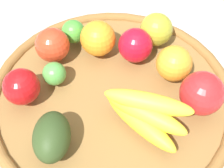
% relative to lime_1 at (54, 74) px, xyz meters
% --- Properties ---
extents(ground_plane, '(2.40, 2.40, 0.00)m').
position_rel_lime_1_xyz_m(ground_plane, '(-0.01, -0.11, -0.06)').
color(ground_plane, '#C2AAA1').
rests_on(ground_plane, ground).
extents(basket, '(0.47, 0.47, 0.04)m').
position_rel_lime_1_xyz_m(basket, '(-0.01, -0.11, -0.04)').
color(basket, olive).
rests_on(basket, ground_plane).
extents(lime_1, '(0.06, 0.06, 0.04)m').
position_rel_lime_1_xyz_m(lime_1, '(0.00, 0.00, 0.00)').
color(lime_1, '#4E9C43').
rests_on(lime_1, basket).
extents(banana_bunch, '(0.12, 0.16, 0.06)m').
position_rel_lime_1_xyz_m(banana_bunch, '(-0.07, -0.17, 0.01)').
color(banana_bunch, yellow).
rests_on(banana_bunch, basket).
extents(apple_2, '(0.09, 0.09, 0.07)m').
position_rel_lime_1_xyz_m(apple_2, '(0.08, -0.14, 0.01)').
color(apple_2, red).
rests_on(apple_2, basket).
extents(apple_4, '(0.08, 0.08, 0.07)m').
position_rel_lime_1_xyz_m(apple_4, '(0.06, 0.02, 0.01)').
color(apple_4, red).
rests_on(apple_4, basket).
extents(apple_0, '(0.11, 0.11, 0.08)m').
position_rel_lime_1_xyz_m(apple_0, '(-0.02, -0.27, 0.02)').
color(apple_0, red).
rests_on(apple_0, basket).
extents(orange_0, '(0.10, 0.10, 0.07)m').
position_rel_lime_1_xyz_m(orange_0, '(0.09, -0.07, 0.01)').
color(orange_0, orange).
rests_on(orange_0, basket).
extents(orange_1, '(0.09, 0.09, 0.07)m').
position_rel_lime_1_xyz_m(orange_1, '(0.05, -0.22, 0.01)').
color(orange_1, orange).
rests_on(orange_1, basket).
extents(lime_0, '(0.07, 0.07, 0.05)m').
position_rel_lime_1_xyz_m(lime_0, '(0.12, -0.01, 0.00)').
color(lime_0, green).
rests_on(lime_0, basket).
extents(avocado, '(0.10, 0.07, 0.06)m').
position_rel_lime_1_xyz_m(avocado, '(-0.13, -0.03, 0.01)').
color(avocado, '#2D401C').
rests_on(avocado, basket).
extents(apple_1, '(0.09, 0.09, 0.07)m').
position_rel_lime_1_xyz_m(apple_1, '(-0.05, 0.05, 0.01)').
color(apple_1, red).
rests_on(apple_1, basket).
extents(apple_3, '(0.08, 0.08, 0.07)m').
position_rel_lime_1_xyz_m(apple_3, '(0.14, -0.18, 0.01)').
color(apple_3, '#A3A22C').
rests_on(apple_3, basket).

